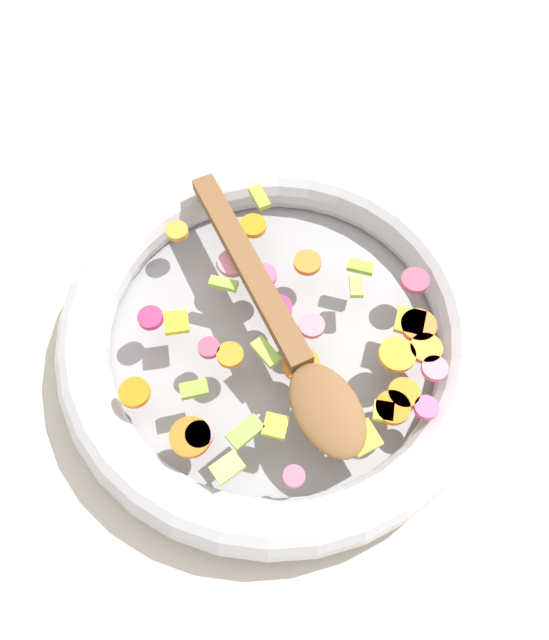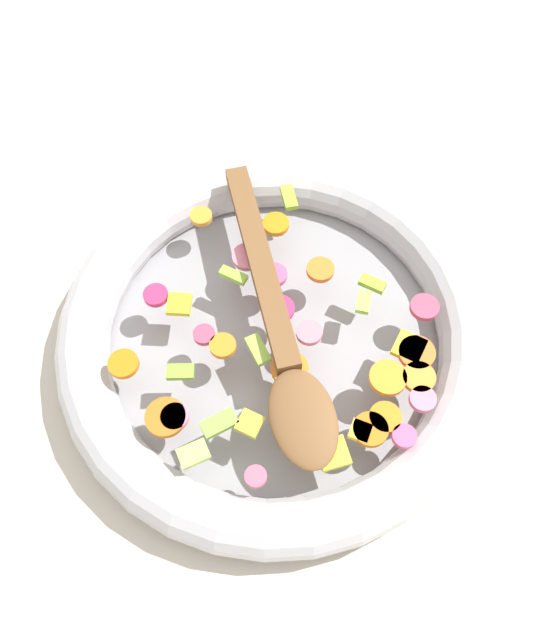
% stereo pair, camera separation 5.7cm
% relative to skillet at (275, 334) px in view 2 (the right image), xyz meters
% --- Properties ---
extents(ground_plane, '(4.00, 4.00, 0.00)m').
position_rel_skillet_xyz_m(ground_plane, '(0.00, 0.00, -0.02)').
color(ground_plane, beige).
extents(skillet, '(0.41, 0.41, 0.05)m').
position_rel_skillet_xyz_m(skillet, '(0.00, 0.00, 0.00)').
color(skillet, gray).
rests_on(skillet, ground_plane).
extents(chopped_vegetables, '(0.31, 0.29, 0.01)m').
position_rel_skillet_xyz_m(chopped_vegetables, '(-0.02, -0.03, 0.03)').
color(chopped_vegetables, orange).
rests_on(chopped_vegetables, skillet).
extents(wooden_spoon, '(0.27, 0.23, 0.01)m').
position_rel_skillet_xyz_m(wooden_spoon, '(-0.02, -0.01, 0.04)').
color(wooden_spoon, brown).
rests_on(wooden_spoon, chopped_vegetables).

